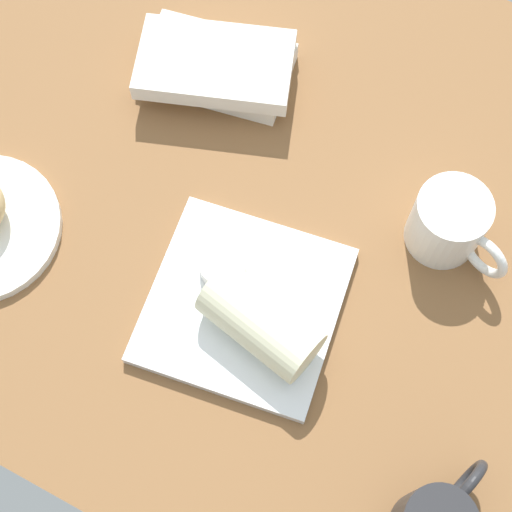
# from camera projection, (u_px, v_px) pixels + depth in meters

# --- Properties ---
(dining_table) EXTENTS (1.10, 0.90, 0.04)m
(dining_table) POSITION_uv_depth(u_px,v_px,m) (280.00, 209.00, 1.05)
(dining_table) COLOR brown
(dining_table) RESTS_ON ground
(square_plate) EXTENTS (0.26, 0.26, 0.02)m
(square_plate) POSITION_uv_depth(u_px,v_px,m) (244.00, 305.00, 0.97)
(square_plate) COLOR white
(square_plate) RESTS_ON dining_table
(sauce_cup) EXTENTS (0.06, 0.06, 0.02)m
(sauce_cup) POSITION_uv_depth(u_px,v_px,m) (223.00, 265.00, 0.97)
(sauce_cup) COLOR silver
(sauce_cup) RESTS_ON square_plate
(breakfast_wrap) EXTENTS (0.16, 0.10, 0.07)m
(breakfast_wrap) POSITION_uv_depth(u_px,v_px,m) (261.00, 322.00, 0.91)
(breakfast_wrap) COLOR beige
(breakfast_wrap) RESTS_ON square_plate
(book_stack) EXTENTS (0.24, 0.19, 0.06)m
(book_stack) POSITION_uv_depth(u_px,v_px,m) (216.00, 66.00, 1.08)
(book_stack) COLOR silver
(book_stack) RESTS_ON dining_table
(second_mug) EXTENTS (0.14, 0.09, 0.09)m
(second_mug) POSITION_uv_depth(u_px,v_px,m) (450.00, 224.00, 0.97)
(second_mug) COLOR white
(second_mug) RESTS_ON dining_table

